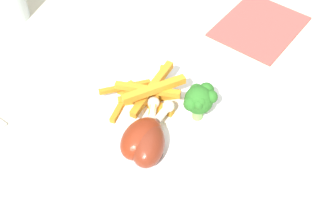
% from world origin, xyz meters
% --- Properties ---
extents(dining_table, '(1.03, 0.73, 0.72)m').
position_xyz_m(dining_table, '(0.00, 0.00, 0.60)').
color(dining_table, beige).
rests_on(dining_table, ground_plane).
extents(dinner_plate, '(0.27, 0.27, 0.01)m').
position_xyz_m(dinner_plate, '(-0.07, 0.02, 0.72)').
color(dinner_plate, white).
rests_on(dinner_plate, dining_table).
extents(broccoli_floret_front, '(0.05, 0.05, 0.06)m').
position_xyz_m(broccoli_floret_front, '(-0.11, 0.02, 0.77)').
color(broccoli_floret_front, '#88BB5D').
rests_on(broccoli_floret_front, dinner_plate).
extents(carrot_fries_pile, '(0.14, 0.11, 0.05)m').
position_xyz_m(carrot_fries_pile, '(-0.03, -0.02, 0.75)').
color(carrot_fries_pile, orange).
rests_on(carrot_fries_pile, dinner_plate).
extents(chicken_drumstick_near, '(0.10, 0.12, 0.05)m').
position_xyz_m(chicken_drumstick_near, '(-0.02, 0.07, 0.75)').
color(chicken_drumstick_near, '#5C180C').
rests_on(chicken_drumstick_near, dinner_plate).
extents(chicken_drumstick_far, '(0.06, 0.13, 0.04)m').
position_xyz_m(chicken_drumstick_far, '(-0.03, 0.07, 0.75)').
color(chicken_drumstick_far, '#54190E').
rests_on(chicken_drumstick_far, dinner_plate).
extents(napkin, '(0.22, 0.22, 0.00)m').
position_xyz_m(napkin, '(-0.26, -0.20, 0.72)').
color(napkin, '#B74C47').
rests_on(napkin, dining_table).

